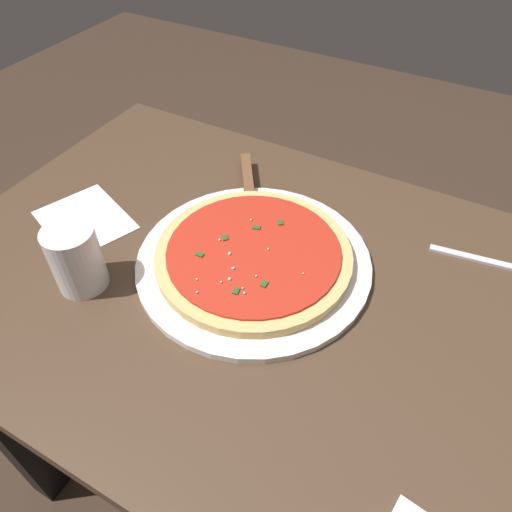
{
  "coord_description": "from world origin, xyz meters",
  "views": [
    {
      "loc": [
        -0.26,
        0.43,
        1.29
      ],
      "look_at": [
        -0.0,
        -0.03,
        0.76
      ],
      "focal_mm": 34.0,
      "sensor_mm": 36.0,
      "label": 1
    }
  ],
  "objects": [
    {
      "name": "restaurant_table",
      "position": [
        0.0,
        0.0,
        0.59
      ],
      "size": [
        0.98,
        0.7,
        0.74
      ],
      "color": "black",
      "rests_on": "ground_plane"
    },
    {
      "name": "cup_tall_drink",
      "position": [
        0.21,
        0.13,
        0.79
      ],
      "size": [
        0.07,
        0.07,
        0.1
      ],
      "primitive_type": "cylinder",
      "color": "silver",
      "rests_on": "restaurant_table"
    },
    {
      "name": "pizza_server",
      "position": [
        0.09,
        -0.17,
        0.76
      ],
      "size": [
        0.16,
        0.21,
        0.01
      ],
      "color": "silver",
      "rests_on": "serving_plate"
    },
    {
      "name": "pizza",
      "position": [
        -0.0,
        -0.03,
        0.76
      ],
      "size": [
        0.3,
        0.3,
        0.02
      ],
      "color": "#DBB26B",
      "rests_on": "serving_plate"
    },
    {
      "name": "serving_plate",
      "position": [
        -0.0,
        -0.03,
        0.75
      ],
      "size": [
        0.37,
        0.37,
        0.01
      ],
      "primitive_type": "cylinder",
      "color": "white",
      "rests_on": "restaurant_table"
    },
    {
      "name": "ground_plane",
      "position": [
        0.0,
        0.0,
        0.0
      ],
      "size": [
        5.0,
        5.0,
        0.0
      ],
      "primitive_type": "plane",
      "color": "#38281E"
    },
    {
      "name": "napkin_loose_left",
      "position": [
        0.31,
        0.02,
        0.74
      ],
      "size": [
        0.19,
        0.18,
        0.0
      ],
      "primitive_type": "cube",
      "rotation": [
        0.0,
        0.0,
        -0.37
      ],
      "color": "white",
      "rests_on": "restaurant_table"
    },
    {
      "name": "fork",
      "position": [
        -0.34,
        -0.21,
        0.74
      ],
      "size": [
        0.19,
        0.04,
        0.0
      ],
      "color": "silver",
      "rests_on": "restaurant_table"
    }
  ]
}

